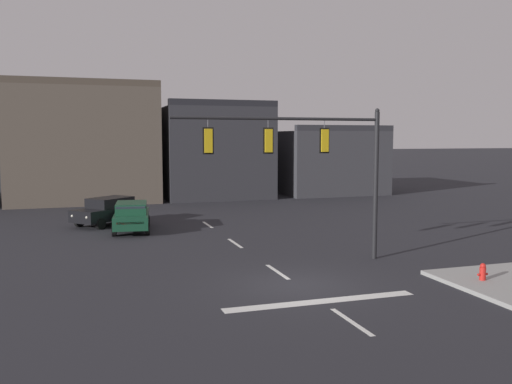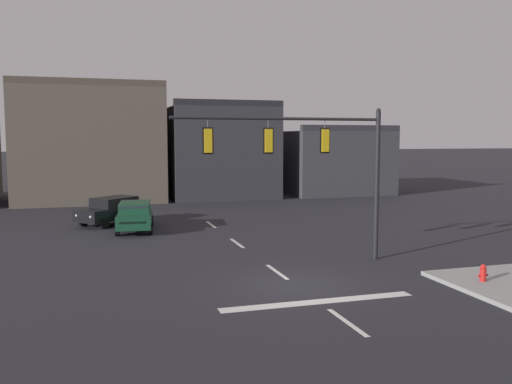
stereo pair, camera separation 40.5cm
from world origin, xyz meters
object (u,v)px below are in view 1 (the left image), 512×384
car_lot_nearside (109,210)px  car_lot_middle (132,216)px  signal_mast_near_side (312,154)px  fire_hydrant (483,275)px

car_lot_nearside → car_lot_middle: same height
signal_mast_near_side → fire_hydrant: (4.45, -4.82, -4.16)m
car_lot_middle → fire_hydrant: 18.38m
signal_mast_near_side → fire_hydrant: signal_mast_near_side is taller
car_lot_nearside → car_lot_middle: size_ratio=0.97×
fire_hydrant → car_lot_nearside: bearing=123.6°
signal_mast_near_side → car_lot_nearside: bearing=119.6°
car_lot_middle → signal_mast_near_side: bearing=-58.2°
car_lot_middle → fire_hydrant: car_lot_middle is taller
signal_mast_near_side → fire_hydrant: size_ratio=11.64×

